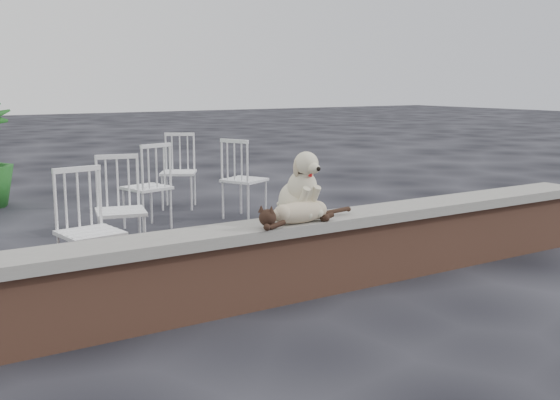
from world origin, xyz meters
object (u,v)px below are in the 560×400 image
dog (297,184)px  chair_d (178,171)px  cat (299,211)px  chair_a (90,231)px  chair_c (147,186)px  chair_e (244,178)px  chair_b (121,210)px

dog → chair_d: 3.76m
cat → chair_d: bearing=75.1°
cat → chair_a: size_ratio=1.11×
dog → chair_c: (-0.12, 2.75, -0.37)m
dog → chair_e: size_ratio=0.55×
cat → chair_b: chair_b is taller
cat → chair_b: bearing=108.8°
chair_a → chair_e: (2.35, 1.79, 0.00)m
dog → chair_d: (0.67, 3.68, -0.37)m
chair_c → chair_e: (1.18, -0.06, 0.00)m
chair_d → chair_b: same height
chair_d → chair_b: bearing=-93.6°
chair_e → chair_b: (-1.87, -1.10, 0.00)m
chair_c → dog: bearing=78.5°
dog → chair_a: size_ratio=0.55×
chair_a → chair_d: bearing=47.5°
dog → chair_c: size_ratio=0.55×
chair_e → cat: bearing=132.9°
chair_e → chair_b: 2.17m
cat → chair_e: (1.14, 2.83, -0.20)m
cat → chair_a: chair_a is taller
dog → chair_e: (1.06, 2.68, -0.37)m
chair_d → cat: bearing=-69.5°
chair_c → chair_b: bearing=45.3°
chair_e → dog: bearing=133.2°
cat → chair_e: 3.06m
chair_b → chair_a: bearing=-111.1°
chair_c → chair_e: same height
chair_d → chair_c: bearing=-98.4°
cat → chair_b: (-0.73, 1.74, -0.20)m
chair_c → chair_e: size_ratio=1.00×
chair_a → chair_b: same height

